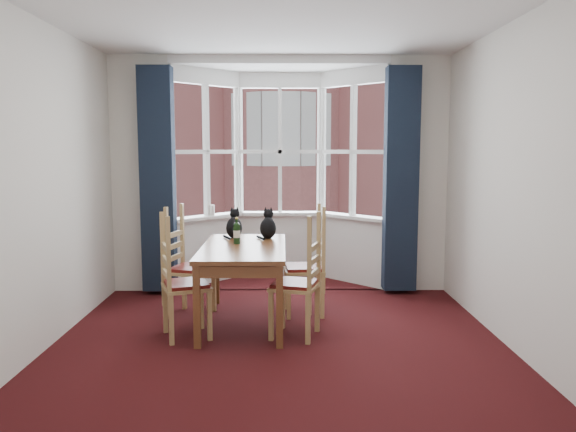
{
  "coord_description": "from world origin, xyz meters",
  "views": [
    {
      "loc": [
        0.04,
        -4.48,
        1.72
      ],
      "look_at": [
        0.09,
        1.05,
        1.05
      ],
      "focal_mm": 35.0,
      "sensor_mm": 36.0,
      "label": 1
    }
  ],
  "objects_px": {
    "chair_right_far": "(313,269)",
    "chair_right_near": "(305,286)",
    "chair_left_far": "(183,270)",
    "dining_table": "(244,255)",
    "cat_left": "(234,226)",
    "cat_right": "(268,226)",
    "chair_left_near": "(176,287)",
    "wine_bottle": "(237,232)",
    "candle_tall": "(212,210)"
  },
  "relations": [
    {
      "from": "chair_left_far",
      "to": "wine_bottle",
      "type": "bearing_deg",
      "value": -16.5
    },
    {
      "from": "cat_right",
      "to": "chair_left_near",
      "type": "bearing_deg",
      "value": -131.73
    },
    {
      "from": "chair_left_far",
      "to": "chair_right_far",
      "type": "height_order",
      "value": "same"
    },
    {
      "from": "dining_table",
      "to": "cat_left",
      "type": "xyz_separation_m",
      "value": [
        -0.14,
        0.52,
        0.21
      ]
    },
    {
      "from": "chair_right_near",
      "to": "wine_bottle",
      "type": "xyz_separation_m",
      "value": [
        -0.66,
        0.55,
        0.42
      ]
    },
    {
      "from": "dining_table",
      "to": "chair_left_far",
      "type": "bearing_deg",
      "value": 155.41
    },
    {
      "from": "chair_right_far",
      "to": "chair_right_near",
      "type": "bearing_deg",
      "value": -98.63
    },
    {
      "from": "chair_right_far",
      "to": "candle_tall",
      "type": "distance_m",
      "value": 1.88
    },
    {
      "from": "chair_left_near",
      "to": "chair_right_far",
      "type": "relative_size",
      "value": 1.0
    },
    {
      "from": "wine_bottle",
      "to": "candle_tall",
      "type": "height_order",
      "value": "wine_bottle"
    },
    {
      "from": "chair_right_near",
      "to": "chair_left_far",
      "type": "bearing_deg",
      "value": 149.61
    },
    {
      "from": "chair_right_near",
      "to": "cat_left",
      "type": "bearing_deg",
      "value": 127.07
    },
    {
      "from": "wine_bottle",
      "to": "chair_right_far",
      "type": "bearing_deg",
      "value": 13.52
    },
    {
      "from": "dining_table",
      "to": "chair_right_near",
      "type": "xyz_separation_m",
      "value": [
        0.58,
        -0.42,
        -0.21
      ]
    },
    {
      "from": "chair_right_far",
      "to": "wine_bottle",
      "type": "relative_size",
      "value": 3.46
    },
    {
      "from": "chair_left_near",
      "to": "cat_right",
      "type": "xyz_separation_m",
      "value": [
        0.81,
        0.91,
        0.43
      ]
    },
    {
      "from": "cat_right",
      "to": "candle_tall",
      "type": "distance_m",
      "value": 1.42
    },
    {
      "from": "dining_table",
      "to": "cat_left",
      "type": "distance_m",
      "value": 0.58
    },
    {
      "from": "dining_table",
      "to": "chair_left_far",
      "type": "distance_m",
      "value": 0.74
    },
    {
      "from": "chair_right_near",
      "to": "cat_right",
      "type": "bearing_deg",
      "value": 111.49
    },
    {
      "from": "chair_left_far",
      "to": "dining_table",
      "type": "bearing_deg",
      "value": -24.59
    },
    {
      "from": "cat_left",
      "to": "cat_right",
      "type": "height_order",
      "value": "cat_right"
    },
    {
      "from": "dining_table",
      "to": "wine_bottle",
      "type": "xyz_separation_m",
      "value": [
        -0.08,
        0.13,
        0.2
      ]
    },
    {
      "from": "chair_left_near",
      "to": "cat_left",
      "type": "xyz_separation_m",
      "value": [
        0.45,
        0.96,
        0.43
      ]
    },
    {
      "from": "cat_left",
      "to": "cat_right",
      "type": "xyz_separation_m",
      "value": [
        0.36,
        -0.05,
        0.0
      ]
    },
    {
      "from": "cat_right",
      "to": "candle_tall",
      "type": "height_order",
      "value": "cat_right"
    },
    {
      "from": "chair_right_near",
      "to": "cat_right",
      "type": "distance_m",
      "value": 1.05
    },
    {
      "from": "chair_left_near",
      "to": "chair_right_far",
      "type": "distance_m",
      "value": 1.47
    },
    {
      "from": "chair_right_near",
      "to": "cat_left",
      "type": "relative_size",
      "value": 2.78
    },
    {
      "from": "chair_left_near",
      "to": "candle_tall",
      "type": "xyz_separation_m",
      "value": [
        0.07,
        2.11,
        0.47
      ]
    },
    {
      "from": "chair_right_near",
      "to": "chair_right_far",
      "type": "distance_m",
      "value": 0.74
    },
    {
      "from": "chair_left_near",
      "to": "chair_right_near",
      "type": "height_order",
      "value": "same"
    },
    {
      "from": "cat_right",
      "to": "dining_table",
      "type": "bearing_deg",
      "value": -115.57
    },
    {
      "from": "chair_left_far",
      "to": "cat_right",
      "type": "distance_m",
      "value": 0.99
    },
    {
      "from": "chair_right_far",
      "to": "cat_left",
      "type": "height_order",
      "value": "cat_left"
    },
    {
      "from": "candle_tall",
      "to": "chair_left_far",
      "type": "bearing_deg",
      "value": -95.54
    },
    {
      "from": "chair_right_far",
      "to": "wine_bottle",
      "type": "xyz_separation_m",
      "value": [
        -0.77,
        -0.18,
        0.42
      ]
    },
    {
      "from": "dining_table",
      "to": "wine_bottle",
      "type": "distance_m",
      "value": 0.25
    },
    {
      "from": "chair_left_far",
      "to": "cat_right",
      "type": "xyz_separation_m",
      "value": [
        0.87,
        0.18,
        0.43
      ]
    },
    {
      "from": "chair_right_near",
      "to": "cat_right",
      "type": "xyz_separation_m",
      "value": [
        -0.35,
        0.9,
        0.43
      ]
    },
    {
      "from": "chair_left_near",
      "to": "cat_right",
      "type": "height_order",
      "value": "cat_right"
    },
    {
      "from": "chair_left_near",
      "to": "chair_left_far",
      "type": "height_order",
      "value": "same"
    },
    {
      "from": "cat_left",
      "to": "candle_tall",
      "type": "height_order",
      "value": "cat_left"
    },
    {
      "from": "chair_right_far",
      "to": "chair_left_far",
      "type": "bearing_deg",
      "value": -179.35
    },
    {
      "from": "dining_table",
      "to": "cat_left",
      "type": "height_order",
      "value": "cat_left"
    },
    {
      "from": "dining_table",
      "to": "chair_right_near",
      "type": "height_order",
      "value": "chair_right_near"
    },
    {
      "from": "chair_right_far",
      "to": "cat_left",
      "type": "xyz_separation_m",
      "value": [
        -0.83,
        0.21,
        0.43
      ]
    },
    {
      "from": "chair_right_far",
      "to": "wine_bottle",
      "type": "height_order",
      "value": "wine_bottle"
    },
    {
      "from": "chair_left_far",
      "to": "chair_right_near",
      "type": "relative_size",
      "value": 1.0
    },
    {
      "from": "dining_table",
      "to": "wine_bottle",
      "type": "height_order",
      "value": "wine_bottle"
    }
  ]
}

